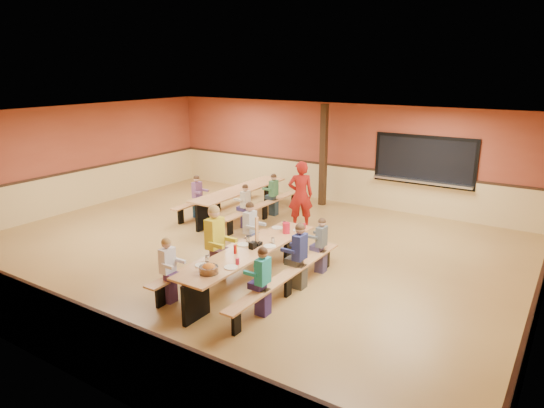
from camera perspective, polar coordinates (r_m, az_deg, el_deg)
The scene contains 23 objects.
ground at distance 11.10m, azimuth -3.67°, elevation -5.43°, with size 12.00×12.00×0.00m, color olive.
room_envelope at distance 10.87m, azimuth -3.74°, elevation -2.03°, with size 12.04×10.04×3.02m.
kitchen_pass_through at distance 13.95m, azimuth 17.46°, elevation 4.65°, with size 2.78×0.28×1.38m.
structural_post at distance 14.43m, azimuth 6.07°, elevation 5.69°, with size 0.18×0.18×3.00m, color black.
cafeteria_table_main at distance 9.18m, azimuth -2.54°, elevation -6.54°, with size 1.91×3.70×0.74m.
cafeteria_table_second at distance 13.61m, azimuth -3.74°, elevation 0.92°, with size 1.91×3.70×0.74m.
seated_child_white_left at distance 8.73m, azimuth -12.14°, elevation -7.68°, with size 0.36×0.29×1.18m, color white, non-canonical shape.
seated_adult_yellow at distance 9.56m, azimuth -6.73°, elevation -4.47°, with size 0.48×0.39×1.44m, color yellow, non-canonical shape.
seated_child_grey_left at distance 10.47m, azimuth -2.60°, elevation -3.15°, with size 0.38×0.31×1.23m, color silver, non-canonical shape.
seated_child_teal_right at distance 8.12m, azimuth -1.08°, elevation -9.15°, with size 0.36×0.29×1.18m, color #25A8AA, non-canonical shape.
seated_child_navy_right at distance 9.06m, azimuth 3.27°, elevation -6.19°, with size 0.39×0.32×1.25m, color navy, non-canonical shape.
seated_child_char_right at distance 9.80m, azimuth 5.82°, elevation -4.91°, with size 0.33×0.27×1.12m, color #51585C, non-canonical shape.
seated_child_purple_sec at distance 13.45m, azimuth -8.78°, elevation 0.85°, with size 0.35×0.29×1.17m, color #784875, non-canonical shape.
seated_child_green_sec at distance 13.49m, azimuth 0.19°, elevation 1.07°, with size 0.35×0.28×1.16m, color #397447, non-canonical shape.
seated_child_tan_sec at distance 12.44m, azimuth -3.13°, elevation -0.30°, with size 0.33×0.27×1.14m, color beige, non-canonical shape.
standing_woman at distance 12.33m, azimuth 3.37°, elevation 1.05°, with size 0.64×0.42×1.76m, color #A21812.
punch_pitcher at distance 9.90m, azimuth 1.69°, elevation -2.84°, with size 0.16×0.16×0.22m, color red.
chip_bowl at distance 8.11m, azimuth -7.46°, elevation -7.58°, with size 0.32×0.32×0.15m, color orange, non-canonical shape.
napkin_dispenser at distance 9.09m, azimuth -2.29°, elevation -4.88°, with size 0.10×0.14×0.13m, color black.
condiment_mustard at distance 8.92m, azimuth -4.28°, elevation -5.18°, with size 0.06×0.06×0.17m, color yellow.
condiment_ketchup at distance 8.87m, azimuth -4.37°, elevation -5.32°, with size 0.06×0.06×0.17m, color #B2140F.
table_paddle at distance 9.24m, azimuth -1.79°, elevation -4.06°, with size 0.16×0.16×0.56m.
place_settings at distance 9.08m, azimuth -2.56°, elevation -4.97°, with size 0.65×3.30×0.11m, color beige, non-canonical shape.
Camera 1 is at (6.21, -8.28, 4.02)m, focal length 32.00 mm.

